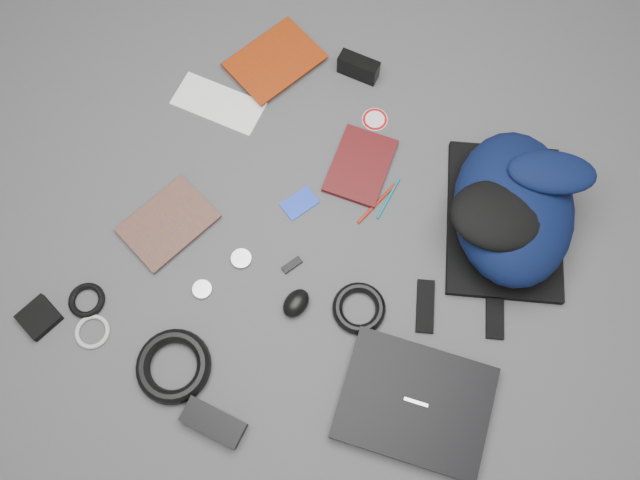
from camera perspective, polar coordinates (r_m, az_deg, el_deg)
The scene contains 22 objects.
ground at distance 1.58m, azimuth 0.00°, elevation -0.24°, with size 4.00×4.00×0.00m, color #4F4F51.
backpack at distance 1.58m, azimuth 17.25°, elevation 2.84°, with size 0.31×0.45×0.19m, color black, non-canonical shape.
laptop at distance 1.50m, azimuth 8.67°, elevation -14.49°, with size 0.34×0.26×0.03m, color black.
textbook_red at distance 1.86m, azimuth -6.02°, elevation 17.68°, with size 0.18×0.24×0.03m, color maroon.
comic_book at distance 1.67m, azimuth -15.42°, elevation 3.35°, with size 0.16×0.22×0.02m, color #B1560C.
envelope at distance 1.77m, azimuth -9.28°, elevation 12.22°, with size 0.25×0.11×0.00m, color white.
dvd_case at distance 1.66m, azimuth 3.72°, elevation 6.79°, with size 0.15×0.20×0.02m, color #3F0C0C.
compact_camera at distance 1.78m, azimuth 3.54°, elevation 15.48°, with size 0.11×0.04×0.06m, color black.
sticker_disc at distance 1.73m, azimuth 5.04°, elevation 10.92°, with size 0.07×0.07×0.00m, color white.
pen_teal at distance 1.63m, azimuth 6.26°, elevation 3.80°, with size 0.01×0.01×0.13m, color #0E737E.
pen_red at distance 1.62m, azimuth 5.21°, elevation 3.36°, with size 0.01×0.01×0.15m, color #AA200D.
id_badge at distance 1.62m, azimuth -1.88°, elevation 3.39°, with size 0.06×0.09×0.00m, color blue.
usb_black at distance 1.56m, azimuth -2.58°, elevation -2.29°, with size 0.02×0.05×0.01m, color black.
mouse at distance 1.52m, azimuth -2.21°, elevation -5.79°, with size 0.06×0.08×0.04m, color black.
headphone_left at distance 1.56m, azimuth -10.71°, elevation -4.46°, with size 0.05×0.05×0.01m, color silver.
headphone_right at distance 1.57m, azimuth -7.20°, elevation -1.71°, with size 0.05×0.05×0.01m, color #AEADB0.
cable_coil at distance 1.52m, azimuth 3.58°, elevation -6.24°, with size 0.13×0.13×0.03m, color black.
power_brick at distance 1.50m, azimuth -9.71°, elevation -16.11°, with size 0.14×0.06×0.04m, color black.
power_cord_coil at distance 1.53m, azimuth -13.25°, elevation -11.16°, with size 0.18×0.18×0.03m, color black.
pouch at distance 1.66m, azimuth -24.30°, elevation -6.47°, with size 0.08×0.08×0.02m, color black.
earbud_coil at distance 1.63m, azimuth -20.55°, elevation -5.19°, with size 0.09×0.09×0.02m, color black.
white_cable_coil at distance 1.61m, azimuth -20.10°, elevation -7.88°, with size 0.08×0.08×0.01m, color beige.
Camera 1 is at (0.25, -0.45, 1.49)m, focal length 35.00 mm.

